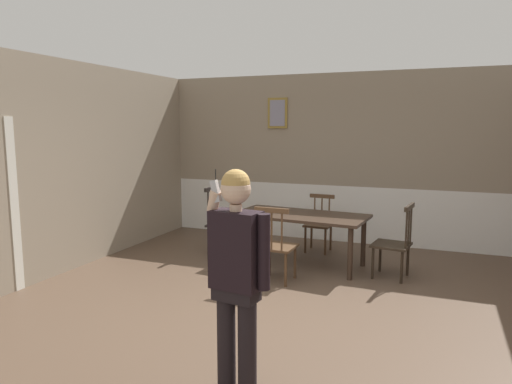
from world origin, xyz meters
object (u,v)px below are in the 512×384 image
chair_by_doorway (221,222)px  person_figure (237,268)px  dining_table (300,220)px  chair_at_table_head (394,243)px  chair_opposite_corner (319,224)px  chair_near_window (276,245)px

chair_by_doorway → person_figure: person_figure is taller
dining_table → person_figure: size_ratio=1.15×
chair_at_table_head → person_figure: person_figure is taller
dining_table → chair_at_table_head: 1.34m
dining_table → chair_opposite_corner: bearing=85.0°
chair_near_window → person_figure: (0.56, -2.49, 0.48)m
chair_at_table_head → chair_opposite_corner: (-1.24, 0.95, -0.03)m
chair_near_window → chair_opposite_corner: (0.15, 1.66, -0.03)m
chair_near_window → chair_by_doorway: 1.56m
chair_near_window → chair_by_doorway: (-1.24, 0.95, 0.02)m
chair_near_window → chair_at_table_head: size_ratio=1.00×
chair_near_window → person_figure: person_figure is taller
dining_table → chair_near_window: (-0.07, -0.83, -0.18)m
chair_near_window → chair_by_doorway: chair_by_doorway is taller
dining_table → chair_at_table_head: (1.32, -0.12, -0.19)m
chair_at_table_head → dining_table: bearing=92.6°
chair_by_doorway → chair_opposite_corner: size_ratio=1.17×
dining_table → chair_by_doorway: (-1.32, 0.12, -0.16)m
chair_at_table_head → person_figure: (-0.83, -3.20, 0.49)m
chair_by_doorway → chair_at_table_head: (2.64, -0.24, -0.02)m
dining_table → chair_opposite_corner: 0.86m
chair_by_doorway → person_figure: bearing=28.8°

